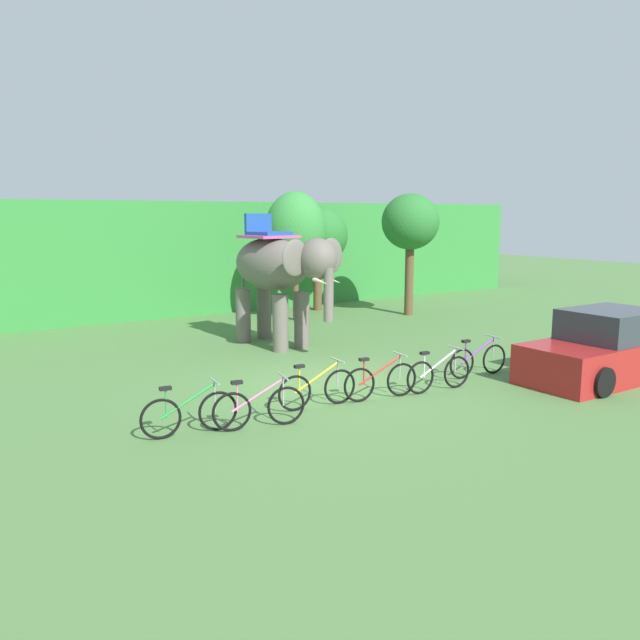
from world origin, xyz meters
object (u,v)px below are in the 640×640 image
object	(u,v)px
tree_right	(410,223)
bike_white	(439,373)
bike_yellow	(317,388)
parked_car	(605,351)
bike_green	(190,413)
bike_pink	(259,407)
tree_center_right	(318,236)
elephant	(278,270)
tree_center	(295,230)
bike_purple	(478,360)
bike_red	(381,381)

from	to	relation	value
tree_right	bike_white	xyz separation A→B (m)	(-6.46, -8.28, -3.04)
bike_yellow	parked_car	size ratio (longest dim) A/B	0.40
bike_green	bike_white	xyz separation A→B (m)	(5.52, -0.36, 0.00)
bike_pink	parked_car	bearing A→B (deg)	-9.33
tree_center_right	bike_yellow	bearing A→B (deg)	-123.42
elephant	bike_white	bearing A→B (deg)	-84.98
elephant	bike_pink	size ratio (longest dim) A/B	2.51
tree_center	bike_purple	size ratio (longest dim) A/B	2.66
tree_center_right	bike_yellow	size ratio (longest dim) A/B	2.39
bike_pink	parked_car	size ratio (longest dim) A/B	0.40
bike_yellow	elephant	bearing A→B (deg)	67.28
tree_center	bike_green	size ratio (longest dim) A/B	2.67
elephant	bike_purple	xyz separation A→B (m)	(2.19, -5.53, -1.82)
bike_yellow	bike_white	xyz separation A→B (m)	(2.82, -0.46, 0.00)
elephant	parked_car	size ratio (longest dim) A/B	1.00
tree_right	elephant	xyz separation A→B (m)	(-6.98, -2.34, -1.22)
bike_white	bike_purple	xyz separation A→B (m)	(1.66, 0.41, 0.00)
bike_red	bike_pink	bearing A→B (deg)	-176.01
tree_center_right	bike_green	size ratio (longest dim) A/B	2.39
bike_pink	bike_green	bearing A→B (deg)	163.39
bike_pink	bike_red	bearing A→B (deg)	3.99
tree_center	bike_white	world-z (taller)	tree_center
bike_yellow	tree_right	bearing A→B (deg)	40.13
bike_purple	parked_car	size ratio (longest dim) A/B	0.41
tree_center	tree_right	distance (m)	4.39
bike_red	bike_purple	xyz separation A→B (m)	(3.09, 0.19, 0.00)
tree_center	tree_right	size ratio (longest dim) A/B	1.01
elephant	bike_white	xyz separation A→B (m)	(0.52, -5.94, -1.82)
bike_pink	bike_red	distance (m)	2.94
tree_center	bike_red	world-z (taller)	tree_center
tree_center_right	tree_right	distance (m)	3.68
bike_white	bike_pink	bearing A→B (deg)	179.89
tree_center	bike_red	distance (m)	10.47
elephant	bike_red	distance (m)	6.08
tree_center	bike_yellow	bearing A→B (deg)	-119.14
tree_center	bike_purple	world-z (taller)	tree_center
tree_right	bike_yellow	world-z (taller)	tree_right
bike_green	bike_yellow	size ratio (longest dim) A/B	1.00
tree_center	tree_center_right	bearing A→B (deg)	38.65
elephant	tree_right	bearing A→B (deg)	18.51
parked_car	bike_white	bearing A→B (deg)	161.02
bike_yellow	tree_center	bearing A→B (deg)	60.86
tree_center_right	elephant	world-z (taller)	tree_center_right
tree_right	bike_red	distance (m)	11.68
parked_car	bike_yellow	bearing A→B (deg)	165.00
tree_center	elephant	world-z (taller)	tree_center
tree_center_right	bike_green	distance (m)	14.80
bike_green	bike_pink	bearing A→B (deg)	-16.61
bike_green	bike_pink	size ratio (longest dim) A/B	1.01
tree_right	elephant	size ratio (longest dim) A/B	1.07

